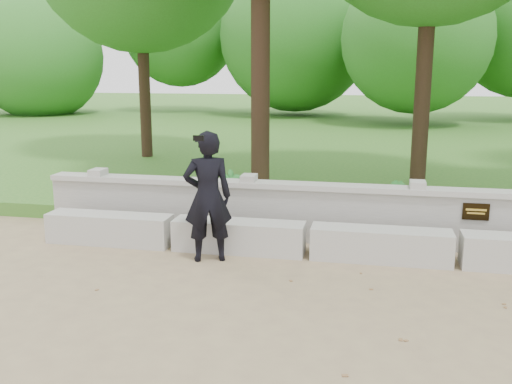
{
  "coord_description": "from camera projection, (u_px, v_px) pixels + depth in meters",
  "views": [
    {
      "loc": [
        -1.17,
        -5.77,
        2.6
      ],
      "look_at": [
        -2.68,
        1.6,
        0.96
      ],
      "focal_mm": 40.0,
      "sensor_mm": 36.0,
      "label": 1
    }
  ],
  "objects": [
    {
      "name": "lawn",
      "position": [
        408.0,
        143.0,
        19.22
      ],
      "size": [
        40.0,
        22.0,
        0.25
      ],
      "primitive_type": "cube",
      "color": "#2B6620",
      "rests_on": "ground"
    },
    {
      "name": "shrub_a",
      "position": [
        231.0,
        190.0,
        9.55
      ],
      "size": [
        0.44,
        0.39,
        0.69
      ],
      "primitive_type": "imported",
      "rotation": [
        0.0,
        0.0,
        0.48
      ],
      "color": "#28772C",
      "rests_on": "lawn"
    },
    {
      "name": "concrete_bench",
      "position": [
        457.0,
        249.0,
        7.62
      ],
      "size": [
        11.9,
        0.45,
        0.45
      ],
      "color": "#B4B2AA",
      "rests_on": "ground"
    },
    {
      "name": "man_main",
      "position": [
        208.0,
        197.0,
        7.69
      ],
      "size": [
        0.76,
        0.71,
        1.79
      ],
      "color": "black",
      "rests_on": "ground"
    },
    {
      "name": "shrub_b",
      "position": [
        396.0,
        200.0,
        9.04
      ],
      "size": [
        0.41,
        0.42,
        0.6
      ],
      "primitive_type": "imported",
      "rotation": [
        0.0,
        0.0,
        2.18
      ],
      "color": "#28772C",
      "rests_on": "lawn"
    },
    {
      "name": "parapet_wall",
      "position": [
        452.0,
        219.0,
        8.23
      ],
      "size": [
        12.5,
        0.35,
        0.9
      ],
      "color": "#A9A7A0",
      "rests_on": "ground"
    },
    {
      "name": "ground",
      "position": [
        481.0,
        327.0,
        5.84
      ],
      "size": [
        80.0,
        80.0,
        0.0
      ],
      "primitive_type": "plane",
      "color": "#97835D",
      "rests_on": "ground"
    }
  ]
}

